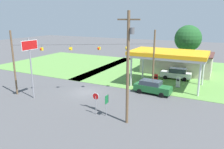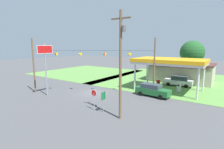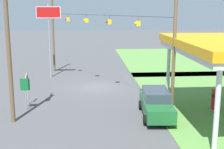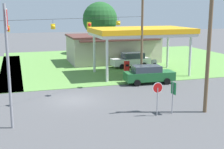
# 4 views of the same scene
# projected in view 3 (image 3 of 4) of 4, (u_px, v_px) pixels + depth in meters

# --- Properties ---
(ground_plane) EXTENTS (160.00, 160.00, 0.00)m
(ground_plane) POSITION_uv_depth(u_px,v_px,m) (98.00, 87.00, 29.99)
(ground_plane) COLOR #4C4C4F
(grass_verge_opposite_corner) EXTENTS (24.00, 24.00, 0.04)m
(grass_verge_opposite_corner) POSITION_uv_depth(u_px,v_px,m) (201.00, 59.00, 46.76)
(grass_verge_opposite_corner) COLOR #5B8E42
(grass_verge_opposite_corner) RESTS_ON ground
(fuel_pump_near) EXTENTS (0.71, 0.56, 1.65)m
(fuel_pump_near) POSITION_uv_depth(u_px,v_px,m) (215.00, 101.00, 22.87)
(fuel_pump_near) COLOR gray
(fuel_pump_near) RESTS_ON ground
(car_at_pumps_front) EXTENTS (5.26, 2.37, 1.88)m
(car_at_pumps_front) POSITION_uv_depth(u_px,v_px,m) (156.00, 103.00, 21.74)
(car_at_pumps_front) COLOR #1E602D
(car_at_pumps_front) RESTS_ON ground
(stop_sign_roadside) EXTENTS (0.80, 0.08, 2.50)m
(stop_sign_roadside) POSITION_uv_depth(u_px,v_px,m) (27.00, 82.00, 24.28)
(stop_sign_roadside) COLOR #99999E
(stop_sign_roadside) RESTS_ON ground
(stop_sign_overhead) EXTENTS (0.22, 2.58, 7.94)m
(stop_sign_overhead) POSITION_uv_depth(u_px,v_px,m) (49.00, 24.00, 33.21)
(stop_sign_overhead) COLOR gray
(stop_sign_overhead) RESTS_ON ground
(route_sign) EXTENTS (0.10, 0.70, 2.40)m
(route_sign) POSITION_uv_depth(u_px,v_px,m) (25.00, 87.00, 23.04)
(route_sign) COLOR gray
(route_sign) RESTS_ON ground
(utility_pole_main) EXTENTS (2.20, 0.44, 11.00)m
(utility_pole_main) POSITION_uv_depth(u_px,v_px,m) (7.00, 30.00, 19.60)
(utility_pole_main) COLOR brown
(utility_pole_main) RESTS_ON ground
(signal_span_gantry) EXTENTS (16.66, 10.24, 8.78)m
(signal_span_gantry) POSITION_uv_depth(u_px,v_px,m) (98.00, 37.00, 28.99)
(signal_span_gantry) COLOR brown
(signal_span_gantry) RESTS_ON ground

